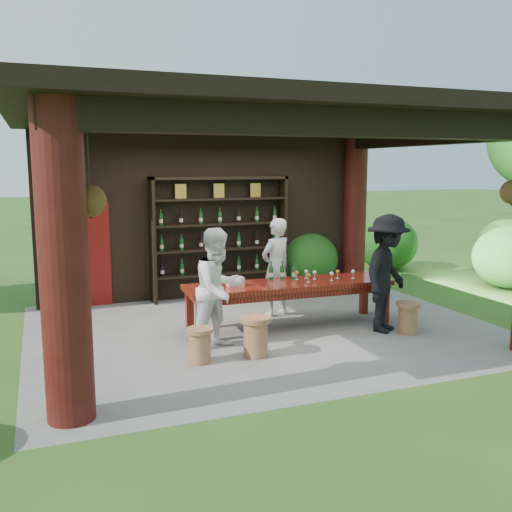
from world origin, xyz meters
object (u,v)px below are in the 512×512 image
object	(u,v)px
stool_far_left	(200,344)
guest_man	(387,273)
host	(276,267)
stool_near_left	(256,335)
napkin_basket	(235,282)
stool_near_right	(408,317)
guest_woman	(218,289)
tasting_table	(289,289)
wine_shelf	(220,238)

from	to	relation	value
stool_far_left	guest_man	size ratio (longest dim) A/B	0.25
host	stool_near_left	bearing A→B (deg)	38.61
stool_near_left	napkin_basket	xyz separation A→B (m)	(0.13, 1.24, 0.52)
stool_near_right	guest_man	bearing A→B (deg)	136.94
stool_near_right	guest_woman	distance (m)	3.11
tasting_table	guest_woman	distance (m)	1.60
wine_shelf	tasting_table	size ratio (longest dim) A/B	0.80
guest_woman	guest_man	world-z (taller)	guest_man
guest_woman	wine_shelf	bearing A→B (deg)	47.22
host	guest_man	world-z (taller)	guest_man
tasting_table	host	world-z (taller)	host
host	napkin_basket	xyz separation A→B (m)	(-1.01, -0.73, -0.05)
stool_near_left	guest_woman	xyz separation A→B (m)	(-0.38, 0.53, 0.58)
wine_shelf	tasting_table	bearing A→B (deg)	-80.42
stool_near_right	guest_woman	world-z (taller)	guest_woman
stool_far_left	guest_man	bearing A→B (deg)	6.92
napkin_basket	stool_far_left	bearing A→B (deg)	-127.30
stool_near_right	guest_woman	bearing A→B (deg)	173.41
stool_far_left	napkin_basket	xyz separation A→B (m)	(0.93, 1.22, 0.57)
host	stool_near_right	bearing A→B (deg)	108.79
tasting_table	guest_man	size ratio (longest dim) A/B	1.83
stool_far_left	guest_woman	xyz separation A→B (m)	(0.42, 0.50, 0.63)
stool_near_left	host	world-z (taller)	host
guest_woman	stool_near_right	bearing A→B (deg)	-31.57
wine_shelf	tasting_table	world-z (taller)	wine_shelf
stool_far_left	host	distance (m)	2.81
stool_far_left	stool_near_left	bearing A→B (deg)	-1.85
stool_far_left	host	world-z (taller)	host
stool_near_right	stool_far_left	distance (m)	3.46
wine_shelf	guest_man	size ratio (longest dim) A/B	1.46
wine_shelf	napkin_basket	size ratio (longest dim) A/B	10.66
tasting_table	stool_near_left	xyz separation A→B (m)	(-1.05, -1.20, -0.33)
tasting_table	host	size ratio (longest dim) A/B	1.99
host	guest_man	distance (m)	2.01
guest_man	napkin_basket	size ratio (longest dim) A/B	7.28
tasting_table	host	bearing A→B (deg)	83.72
tasting_table	stool_far_left	xyz separation A→B (m)	(-1.85, -1.17, -0.38)
wine_shelf	guest_woman	size ratio (longest dim) A/B	1.56
host	wine_shelf	bearing A→B (deg)	-94.96
tasting_table	wine_shelf	bearing A→B (deg)	99.58
stool_near_left	stool_far_left	world-z (taller)	stool_near_left
stool_near_right	tasting_table	bearing A→B (deg)	147.46
guest_woman	guest_man	bearing A→B (deg)	-27.28
stool_near_right	host	size ratio (longest dim) A/B	0.29
wine_shelf	stool_near_right	size ratio (longest dim) A/B	5.52
host	napkin_basket	size ratio (longest dim) A/B	6.69
stool_near_left	guest_woman	bearing A→B (deg)	125.52
stool_near_left	napkin_basket	world-z (taller)	napkin_basket
wine_shelf	stool_far_left	xyz separation A→B (m)	(-1.43, -3.64, -0.97)
stool_near_left	stool_near_right	distance (m)	2.66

